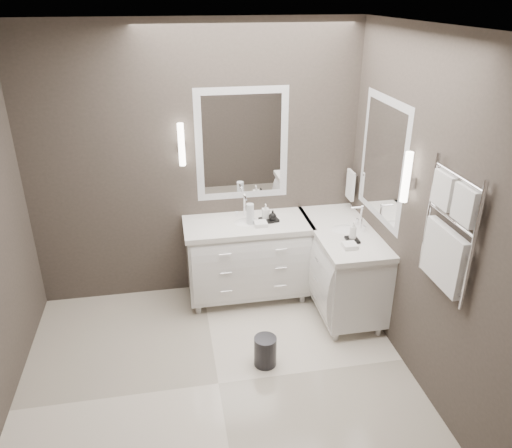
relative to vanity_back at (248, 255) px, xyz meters
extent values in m
cube|color=white|center=(-0.45, -1.23, -0.49)|extent=(3.20, 3.00, 0.01)
cube|color=white|center=(-0.45, -1.23, 2.22)|extent=(3.20, 3.00, 0.01)
cube|color=#413A34|center=(-0.45, 0.28, 0.86)|extent=(3.20, 0.01, 2.70)
cube|color=#413A34|center=(-0.45, -2.73, 0.86)|extent=(3.20, 0.01, 2.70)
cube|color=#413A34|center=(1.15, -1.23, 0.86)|extent=(0.01, 3.00, 2.70)
cube|color=white|center=(0.00, 0.00, -0.04)|extent=(1.20, 0.55, 0.70)
cube|color=white|center=(0.00, 0.00, 0.34)|extent=(1.24, 0.59, 0.05)
ellipsoid|color=white|center=(0.00, 0.00, 0.32)|extent=(0.36, 0.28, 0.12)
cylinder|color=white|center=(0.00, 0.16, 0.47)|extent=(0.02, 0.02, 0.22)
cube|color=white|center=(0.88, -0.33, -0.04)|extent=(0.55, 1.20, 0.70)
cube|color=white|center=(0.88, -0.33, 0.34)|extent=(0.59, 1.24, 0.05)
ellipsoid|color=white|center=(0.88, -0.33, 0.32)|extent=(0.36, 0.28, 0.12)
cylinder|color=white|center=(1.04, -0.33, 0.47)|extent=(0.02, 0.02, 0.22)
cube|color=white|center=(0.00, 0.26, 1.06)|extent=(0.90, 0.02, 1.10)
cube|color=white|center=(0.00, 0.26, 1.06)|extent=(0.77, 0.02, 0.96)
cube|color=white|center=(1.14, -0.43, 1.06)|extent=(0.02, 0.90, 1.10)
cube|color=white|center=(1.14, -0.43, 1.06)|extent=(0.02, 0.90, 0.96)
cube|color=white|center=(-0.58, 0.20, 1.06)|extent=(0.05, 0.05, 0.10)
cylinder|color=white|center=(-0.58, 0.20, 1.11)|extent=(0.06, 0.06, 0.40)
cube|color=white|center=(1.08, -1.01, 1.06)|extent=(0.05, 0.05, 0.10)
cylinder|color=white|center=(1.08, -1.01, 1.11)|extent=(0.06, 0.06, 0.40)
cylinder|color=white|center=(1.10, 0.13, 0.76)|extent=(0.02, 0.22, 0.02)
cube|color=white|center=(1.08, 0.13, 0.62)|extent=(0.03, 0.17, 0.30)
cylinder|color=white|center=(1.10, -1.90, 0.96)|extent=(0.03, 0.03, 0.90)
cylinder|color=white|center=(1.10, -1.35, 0.96)|extent=(0.03, 0.03, 0.90)
cube|color=white|center=(1.10, -1.76, 1.19)|extent=(0.06, 0.22, 0.24)
cube|color=white|center=(1.10, -1.50, 1.19)|extent=(0.06, 0.22, 0.24)
cube|color=white|center=(1.10, -1.63, 0.75)|extent=(0.06, 0.46, 0.42)
cylinder|color=black|center=(-0.03, -1.06, -0.35)|extent=(0.20, 0.20, 0.27)
cube|color=black|center=(0.21, -0.01, 0.38)|extent=(0.20, 0.16, 0.03)
cube|color=black|center=(0.87, -0.57, 0.38)|extent=(0.11, 0.14, 0.02)
cylinder|color=silver|center=(0.02, -0.05, 0.47)|extent=(0.09, 0.09, 0.21)
imported|color=white|center=(0.18, 0.01, 0.46)|extent=(0.07, 0.07, 0.15)
imported|color=black|center=(0.24, -0.04, 0.44)|extent=(0.09, 0.09, 0.10)
imported|color=white|center=(0.87, -0.57, 0.47)|extent=(0.08, 0.08, 0.17)
camera|label=1|loc=(-0.71, -4.34, 2.42)|focal=35.00mm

